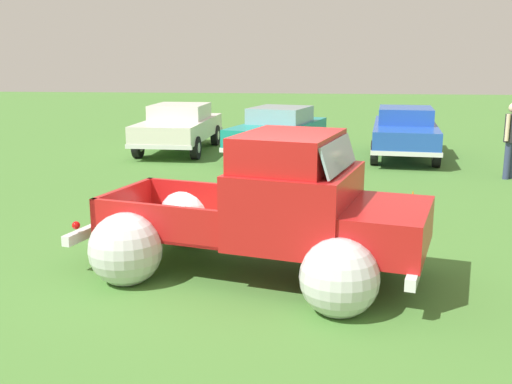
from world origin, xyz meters
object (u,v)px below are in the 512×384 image
show_car_0 (179,126)px  show_car_1 (279,130)px  show_car_2 (405,130)px  lane_cone_0 (412,208)px  spectator_0 (511,135)px  lane_cone_1 (184,198)px  vintage_pickup_truck (276,220)px

show_car_0 → show_car_1: 3.20m
show_car_2 → lane_cone_0: 7.42m
show_car_0 → show_car_1: size_ratio=0.98×
show_car_2 → spectator_0: (2.06, -2.93, 0.26)m
show_car_2 → lane_cone_1: (-4.92, -7.02, -0.47)m
show_car_0 → lane_cone_1: show_car_0 is taller
vintage_pickup_truck → spectator_0: bearing=68.8°
show_car_0 → show_car_1: bearing=78.7°
show_car_0 → spectator_0: size_ratio=2.48×
show_car_0 → lane_cone_0: show_car_0 is taller
vintage_pickup_truck → show_car_1: size_ratio=1.08×
show_car_1 → lane_cone_1: bearing=4.8°
show_car_1 → lane_cone_0: bearing=36.9°
show_car_0 → show_car_2: 6.76m
lane_cone_1 → show_car_2: bearing=55.0°
spectator_0 → lane_cone_0: bearing=100.7°
show_car_0 → lane_cone_1: bearing=15.5°
lane_cone_1 → show_car_0: bearing=103.7°
lane_cone_0 → lane_cone_1: size_ratio=1.00×
show_car_1 → lane_cone_0: show_car_1 is taller
show_car_1 → show_car_2: (3.63, 0.25, 0.00)m
lane_cone_0 → lane_cone_1: same height
lane_cone_0 → spectator_0: bearing=56.6°
show_car_1 → lane_cone_1: show_car_1 is taller
show_car_1 → lane_cone_1: 6.91m
show_car_1 → spectator_0: spectator_0 is taller
show_car_1 → lane_cone_1: size_ratio=7.28×
show_car_1 → lane_cone_0: (2.77, -7.10, -0.47)m
show_car_1 → show_car_2: bearing=109.6°
vintage_pickup_truck → lane_cone_0: 3.42m
show_car_1 → spectator_0: 6.29m
spectator_0 → show_car_2: bearing=-10.9°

